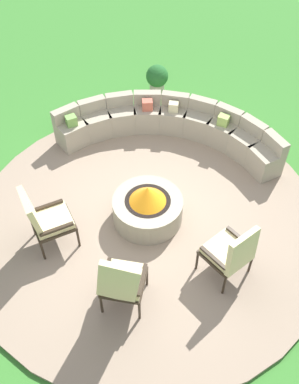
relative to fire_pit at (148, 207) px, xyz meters
The scene contains 8 objects.
ground_plane 0.33m from the fire_pit, ahead, with size 24.00×24.00×0.00m, color #387A2D.
patio_circle 0.30m from the fire_pit, ahead, with size 5.59×5.59×0.06m, color gray.
fire_pit is the anchor object (origin of this frame).
curved_stone_bench 1.94m from the fire_pit, 86.00° to the left, with size 4.12×1.51×0.71m.
lounge_chair_front_left 1.56m from the fire_pit, 154.05° to the right, with size 0.78×0.80×1.13m.
lounge_chair_front_right 1.57m from the fire_pit, 94.06° to the right, with size 0.59×0.58×1.18m.
lounge_chair_back_left 1.55m from the fire_pit, 34.18° to the right, with size 0.80×0.82×1.02m.
potted_plant_1 3.41m from the fire_pit, 94.93° to the left, with size 0.46×0.46×0.71m.
Camera 1 is at (0.64, -4.32, 5.43)m, focal length 40.70 mm.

